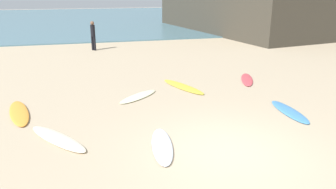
{
  "coord_description": "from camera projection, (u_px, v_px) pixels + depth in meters",
  "views": [
    {
      "loc": [
        -3.33,
        -6.61,
        3.83
      ],
      "look_at": [
        -0.53,
        3.92,
        0.3
      ],
      "focal_mm": 35.46,
      "sensor_mm": 36.0,
      "label": 1
    }
  ],
  "objects": [
    {
      "name": "surfboard_7",
      "position": [
        19.0,
        113.0,
        10.51
      ],
      "size": [
        1.08,
        2.56,
        0.08
      ],
      "primitive_type": "ellipsoid",
      "rotation": [
        0.0,
        0.0,
        3.36
      ],
      "color": "orange",
      "rests_on": "ground_plane"
    },
    {
      "name": "surfboard_4",
      "position": [
        289.0,
        111.0,
        10.64
      ],
      "size": [
        0.71,
        2.16,
        0.07
      ],
      "primitive_type": "ellipsoid",
      "rotation": [
        0.0,
        0.0,
        3.06
      ],
      "color": "#4991D7",
      "rests_on": "ground_plane"
    },
    {
      "name": "surfboard_3",
      "position": [
        183.0,
        87.0,
        13.28
      ],
      "size": [
        1.36,
        2.55,
        0.08
      ],
      "primitive_type": "ellipsoid",
      "rotation": [
        0.0,
        0.0,
        3.49
      ],
      "color": "gold",
      "rests_on": "ground_plane"
    },
    {
      "name": "ocean_water",
      "position": [
        105.0,
        18.0,
        42.8
      ],
      "size": [
        120.0,
        40.0,
        0.08
      ],
      "primitive_type": "cube",
      "color": "slate",
      "rests_on": "ground_plane"
    },
    {
      "name": "surfboard_1",
      "position": [
        162.0,
        145.0,
        8.33
      ],
      "size": [
        0.85,
        2.13,
        0.09
      ],
      "primitive_type": "ellipsoid",
      "rotation": [
        0.0,
        0.0,
        -0.17
      ],
      "color": "silver",
      "rests_on": "ground_plane"
    },
    {
      "name": "surfboard_8",
      "position": [
        138.0,
        96.0,
        12.11
      ],
      "size": [
        1.81,
        1.67,
        0.07
      ],
      "primitive_type": "ellipsoid",
      "rotation": [
        0.0,
        0.0,
        2.28
      ],
      "color": "#EAEABE",
      "rests_on": "ground_plane"
    },
    {
      "name": "ground_plane",
      "position": [
        230.0,
        152.0,
        8.07
      ],
      "size": [
        120.0,
        120.0,
        0.0
      ],
      "primitive_type": "plane",
      "color": "tan"
    },
    {
      "name": "surfboard_0",
      "position": [
        58.0,
        138.0,
        8.72
      ],
      "size": [
        1.77,
        2.26,
        0.09
      ],
      "primitive_type": "ellipsoid",
      "rotation": [
        0.0,
        0.0,
        0.6
      ],
      "color": "#F4E3C1",
      "rests_on": "ground_plane"
    },
    {
      "name": "beachgoer_near",
      "position": [
        93.0,
        34.0,
        20.84
      ],
      "size": [
        0.4,
        0.4,
        1.82
      ],
      "rotation": [
        0.0,
        0.0,
        5.43
      ],
      "color": "black",
      "rests_on": "ground_plane"
    },
    {
      "name": "surfboard_2",
      "position": [
        247.0,
        79.0,
        14.32
      ],
      "size": [
        1.32,
        2.12,
        0.07
      ],
      "primitive_type": "ellipsoid",
      "rotation": [
        0.0,
        0.0,
        -0.43
      ],
      "color": "#D54954",
      "rests_on": "ground_plane"
    }
  ]
}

